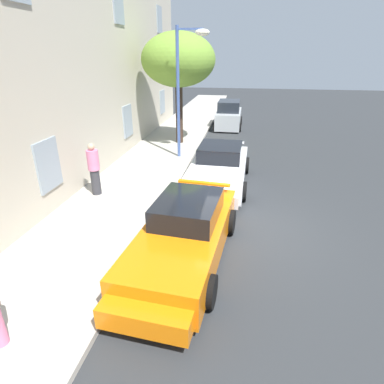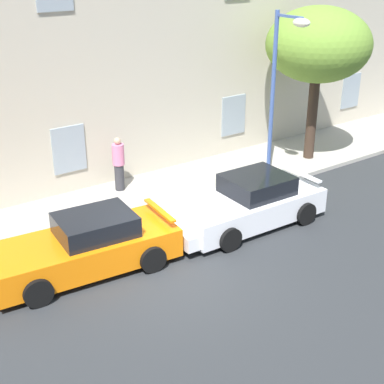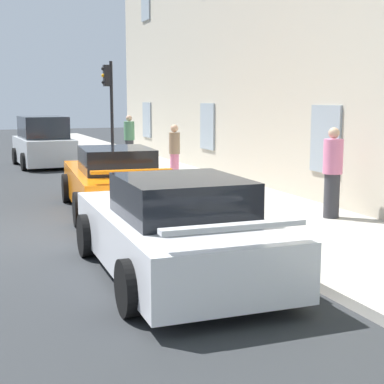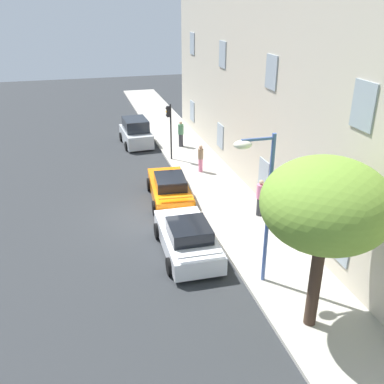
% 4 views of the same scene
% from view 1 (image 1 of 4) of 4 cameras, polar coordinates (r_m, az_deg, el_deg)
% --- Properties ---
extents(ground_plane, '(80.00, 80.00, 0.00)m').
position_cam_1_polar(ground_plane, '(9.29, 9.41, -6.57)').
color(ground_plane, '#2B2D30').
extents(sidewalk, '(60.00, 3.35, 0.14)m').
position_cam_1_polar(sidewalk, '(10.09, -15.15, -4.06)').
color(sidewalk, '#A8A399').
rests_on(sidewalk, ground).
extents(sportscar_red_lead, '(5.19, 2.34, 1.44)m').
position_cam_1_polar(sportscar_red_lead, '(7.53, -1.71, -8.44)').
color(sportscar_red_lead, orange).
rests_on(sportscar_red_lead, ground).
extents(sportscar_yellow_flank, '(4.93, 2.30, 1.43)m').
position_cam_1_polar(sportscar_yellow_flank, '(11.97, 4.77, 4.06)').
color(sportscar_yellow_flank, white).
rests_on(sportscar_yellow_flank, ground).
extents(hatchback_parked, '(3.55, 1.76, 1.77)m').
position_cam_1_polar(hatchback_parked, '(21.85, 6.62, 13.48)').
color(hatchback_parked, '#B2B7BC').
rests_on(hatchback_parked, ground).
extents(tree_near_kerb, '(3.70, 3.70, 5.51)m').
position_cam_1_polar(tree_near_kerb, '(17.06, -2.47, 22.59)').
color(tree_near_kerb, '#38281E').
rests_on(tree_near_kerb, sidewalk).
extents(street_lamp, '(0.44, 1.42, 5.54)m').
position_cam_1_polar(street_lamp, '(14.42, -0.81, 21.12)').
color(street_lamp, '#3F5999').
rests_on(street_lamp, sidewalk).
extents(pedestrian_strolling, '(0.48, 0.48, 1.79)m').
position_cam_1_polar(pedestrian_strolling, '(11.20, -17.21, 4.00)').
color(pedestrian_strolling, '#333338').
rests_on(pedestrian_strolling, sidewalk).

